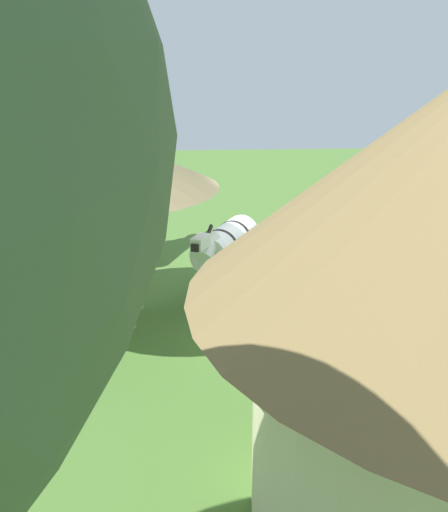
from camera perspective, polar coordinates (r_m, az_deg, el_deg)
The scene contains 11 objects.
ground_plane at distance 10.97m, azimuth 5.71°, elevation -4.15°, with size 36.00×36.00×0.00m, color #4C7631.
shade_umbrella at distance 8.99m, azimuth -13.15°, elevation 8.81°, with size 3.93×3.93×3.19m.
patio_dining_table at distance 9.55m, azimuth -12.25°, elevation -3.74°, with size 1.37×1.09×0.74m.
patio_chair_near_lawn at distance 10.51m, azimuth -8.82°, elevation -2.24°, with size 0.58×0.57×0.90m.
patio_chair_west_end at distance 8.68m, azimuth -15.68°, elevation -7.24°, with size 0.55×0.54×0.90m.
standing_watcher at distance 14.09m, azimuth 12.46°, elevation 5.04°, with size 0.51×0.46×1.74m.
striped_lounge_chair at distance 10.39m, azimuth 17.77°, elevation -4.73°, with size 0.95×0.84×0.66m.
zebra_nearest_camera at distance 12.83m, azimuth -8.76°, elevation 4.06°, with size 1.24×2.20×1.60m.
zebra_by_umbrella at distance 10.68m, azimuth 0.10°, elevation 0.96°, with size 1.30×2.13×1.52m.
zebra_toward_hut at distance 13.53m, azimuth 19.32°, elevation 3.38°, with size 2.35×0.79×1.47m.
brick_patio_kerb at distance 13.75m, azimuth -12.71°, elevation 0.33°, with size 2.80×0.36×0.08m, color #9F5247.
Camera 1 is at (1.81, 9.99, 4.14)m, focal length 43.47 mm.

